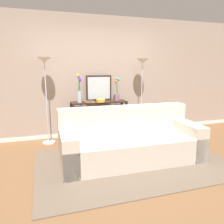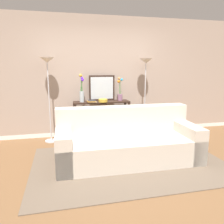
# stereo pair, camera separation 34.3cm
# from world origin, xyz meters

# --- Properties ---
(ground_plane) EXTENTS (16.00, 16.00, 0.02)m
(ground_plane) POSITION_xyz_m (0.00, 0.00, -0.01)
(ground_plane) COLOR brown
(back_wall) EXTENTS (12.00, 0.15, 2.67)m
(back_wall) POSITION_xyz_m (0.00, 1.97, 1.33)
(back_wall) COLOR white
(back_wall) RESTS_ON ground
(area_rug) EXTENTS (3.11, 2.03, 0.01)m
(area_rug) POSITION_xyz_m (0.15, 0.13, 0.01)
(area_rug) COLOR brown
(area_rug) RESTS_ON ground
(couch) EXTENTS (2.35, 1.00, 0.88)m
(couch) POSITION_xyz_m (0.15, 0.30, 0.31)
(couch) COLOR beige
(couch) RESTS_ON ground
(console_table) EXTENTS (1.23, 0.34, 0.81)m
(console_table) POSITION_xyz_m (-0.03, 1.66, 0.56)
(console_table) COLOR black
(console_table) RESTS_ON ground
(floor_lamp_left) EXTENTS (0.28, 0.28, 1.74)m
(floor_lamp_left) POSITION_xyz_m (-1.14, 1.58, 1.37)
(floor_lamp_left) COLOR silver
(floor_lamp_left) RESTS_ON ground
(floor_lamp_right) EXTENTS (0.28, 0.28, 1.74)m
(floor_lamp_right) POSITION_xyz_m (0.95, 1.58, 1.37)
(floor_lamp_right) COLOR silver
(floor_lamp_right) RESTS_ON ground
(wall_mirror) EXTENTS (0.58, 0.02, 0.56)m
(wall_mirror) POSITION_xyz_m (0.01, 1.80, 1.10)
(wall_mirror) COLOR black
(wall_mirror) RESTS_ON console_table
(vase_tall_flowers) EXTENTS (0.11, 0.12, 0.60)m
(vase_tall_flowers) POSITION_xyz_m (-0.46, 1.66, 1.06)
(vase_tall_flowers) COLOR silver
(vase_tall_flowers) RESTS_ON console_table
(vase_short_flowers) EXTENTS (0.13, 0.11, 0.52)m
(vase_short_flowers) POSITION_xyz_m (0.40, 1.69, 0.99)
(vase_short_flowers) COLOR gray
(vase_short_flowers) RESTS_ON console_table
(fruit_bowl) EXTENTS (0.20, 0.20, 0.06)m
(fruit_bowl) POSITION_xyz_m (-0.02, 1.56, 0.85)
(fruit_bowl) COLOR gold
(fruit_bowl) RESTS_ON console_table
(book_stack) EXTENTS (0.20, 0.16, 0.05)m
(book_stack) POSITION_xyz_m (-0.27, 1.55, 0.84)
(book_stack) COLOR tan
(book_stack) RESTS_ON console_table
(book_row_under_console) EXTENTS (0.37, 0.18, 0.12)m
(book_row_under_console) POSITION_xyz_m (-0.35, 1.66, 0.06)
(book_row_under_console) COLOR slate
(book_row_under_console) RESTS_ON ground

